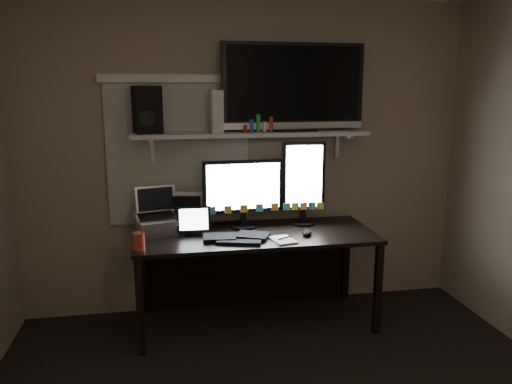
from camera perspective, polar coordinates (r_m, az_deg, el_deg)
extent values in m
plane|color=#806C5C|center=(4.05, -1.01, 3.87)|extent=(3.60, 0.00, 3.60)
cube|color=beige|center=(3.97, -8.84, 4.31)|extent=(1.10, 0.02, 1.10)
cube|color=black|center=(3.80, -0.05, -4.92)|extent=(1.80, 0.75, 0.03)
cube|color=black|center=(4.25, -0.92, -8.28)|extent=(1.80, 0.02, 0.70)
cube|color=black|center=(3.56, -13.11, -12.68)|extent=(0.05, 0.05, 0.70)
cube|color=black|center=(3.87, 13.75, -10.72)|extent=(0.05, 0.05, 0.70)
cube|color=black|center=(4.18, -12.71, -8.90)|extent=(0.05, 0.05, 0.70)
cube|color=black|center=(4.44, 10.23, -7.55)|extent=(0.05, 0.05, 0.70)
cube|color=#AEAFAA|center=(3.85, -0.59, 6.68)|extent=(1.80, 0.35, 0.03)
cube|color=black|center=(3.87, -1.48, -0.15)|extent=(0.63, 0.11, 0.55)
cube|color=black|center=(3.98, 5.46, 1.06)|extent=(0.34, 0.09, 0.68)
cube|color=black|center=(3.65, -2.29, -5.14)|extent=(0.52, 0.32, 0.03)
ellipsoid|color=black|center=(3.75, 5.85, -4.68)|extent=(0.10, 0.12, 0.04)
cube|color=silver|center=(3.61, 3.11, -5.49)|extent=(0.18, 0.23, 0.01)
cube|color=black|center=(3.74, -7.15, -3.29)|extent=(0.25, 0.11, 0.22)
cube|color=black|center=(3.93, -7.92, -2.11)|extent=(0.24, 0.15, 0.28)
cube|color=#AFAEB3|center=(3.78, -11.37, -2.31)|extent=(0.35, 0.31, 0.34)
cylinder|color=maroon|center=(3.49, -13.26, -5.50)|extent=(0.10, 0.10, 0.12)
cube|color=black|center=(3.92, 4.29, 11.85)|extent=(1.12, 0.24, 0.67)
cube|color=beige|center=(3.83, -4.57, 9.19)|extent=(0.08, 0.26, 0.31)
cube|color=black|center=(3.80, -12.35, 9.18)|extent=(0.23, 0.26, 0.35)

